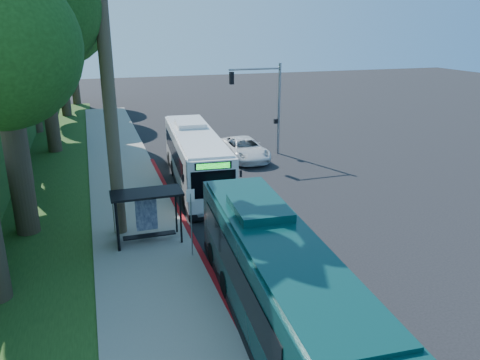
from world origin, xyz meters
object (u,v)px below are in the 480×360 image
object	(u,v)px
teal_bus	(275,278)
pickup	(245,149)
bus_shelter	(141,207)
white_bus	(195,157)

from	to	relation	value
teal_bus	pickup	bearing A→B (deg)	77.96
bus_shelter	white_bus	size ratio (longest dim) A/B	0.26
bus_shelter	teal_bus	xyz separation A→B (m)	(3.46, -7.74, -0.00)
white_bus	pickup	distance (m)	6.66
bus_shelter	teal_bus	bearing A→B (deg)	-65.89
teal_bus	pickup	distance (m)	20.66
white_bus	pickup	world-z (taller)	white_bus
bus_shelter	pickup	world-z (taller)	bus_shelter
bus_shelter	pickup	xyz separation A→B (m)	(9.04, 12.13, -1.01)
white_bus	teal_bus	distance (m)	15.38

